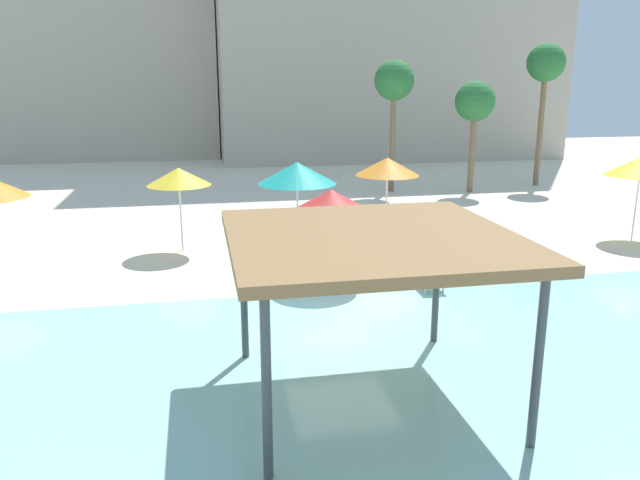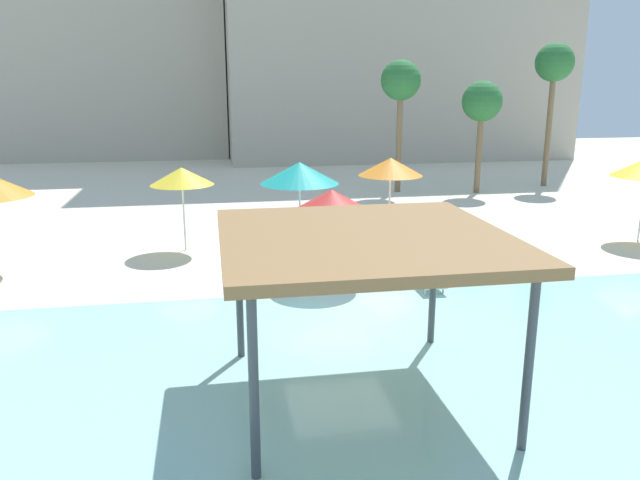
{
  "view_description": "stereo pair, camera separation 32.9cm",
  "coord_description": "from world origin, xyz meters",
  "px_view_note": "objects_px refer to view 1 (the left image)",
  "views": [
    {
      "loc": [
        -3.2,
        -13.47,
        5.4
      ],
      "look_at": [
        -0.14,
        2.0,
        1.3
      ],
      "focal_mm": 34.89,
      "sensor_mm": 36.0,
      "label": 1
    },
    {
      "loc": [
        -2.88,
        -13.53,
        5.4
      ],
      "look_at": [
        -0.14,
        2.0,
        1.3
      ],
      "focal_mm": 34.89,
      "sensor_mm": 36.0,
      "label": 2
    }
  ],
  "objects_px": {
    "lounge_chair_2": "(423,272)",
    "palm_tree_1": "(394,83)",
    "beach_umbrella_teal_7": "(297,173)",
    "beach_umbrella_orange_0": "(387,167)",
    "beach_umbrella_red_2": "(331,201)",
    "beach_umbrella_yellow_1": "(179,177)",
    "shade_pavilion": "(371,243)",
    "palm_tree_2": "(475,103)",
    "palm_tree_3": "(546,67)"
  },
  "relations": [
    {
      "from": "beach_umbrella_teal_7",
      "to": "palm_tree_3",
      "type": "distance_m",
      "value": 18.07
    },
    {
      "from": "shade_pavilion",
      "to": "beach_umbrella_teal_7",
      "type": "distance_m",
      "value": 9.51
    },
    {
      "from": "beach_umbrella_teal_7",
      "to": "palm_tree_1",
      "type": "relative_size",
      "value": 0.46
    },
    {
      "from": "beach_umbrella_orange_0",
      "to": "palm_tree_3",
      "type": "bearing_deg",
      "value": 40.7
    },
    {
      "from": "beach_umbrella_red_2",
      "to": "palm_tree_2",
      "type": "height_order",
      "value": "palm_tree_2"
    },
    {
      "from": "palm_tree_3",
      "to": "beach_umbrella_teal_7",
      "type": "bearing_deg",
      "value": -143.84
    },
    {
      "from": "beach_umbrella_yellow_1",
      "to": "palm_tree_1",
      "type": "height_order",
      "value": "palm_tree_1"
    },
    {
      "from": "palm_tree_2",
      "to": "beach_umbrella_red_2",
      "type": "bearing_deg",
      "value": -128.12
    },
    {
      "from": "shade_pavilion",
      "to": "beach_umbrella_red_2",
      "type": "relative_size",
      "value": 1.82
    },
    {
      "from": "shade_pavilion",
      "to": "beach_umbrella_yellow_1",
      "type": "xyz_separation_m",
      "value": [
        -3.34,
        10.43,
        -0.38
      ]
    },
    {
      "from": "beach_umbrella_orange_0",
      "to": "palm_tree_2",
      "type": "relative_size",
      "value": 0.54
    },
    {
      "from": "beach_umbrella_yellow_1",
      "to": "beach_umbrella_teal_7",
      "type": "relative_size",
      "value": 0.93
    },
    {
      "from": "shade_pavilion",
      "to": "palm_tree_2",
      "type": "relative_size",
      "value": 0.87
    },
    {
      "from": "shade_pavilion",
      "to": "beach_umbrella_teal_7",
      "type": "bearing_deg",
      "value": 88.22
    },
    {
      "from": "shade_pavilion",
      "to": "beach_umbrella_yellow_1",
      "type": "relative_size",
      "value": 1.73
    },
    {
      "from": "beach_umbrella_yellow_1",
      "to": "palm_tree_3",
      "type": "xyz_separation_m",
      "value": [
        17.95,
        9.53,
        3.58
      ]
    },
    {
      "from": "beach_umbrella_orange_0",
      "to": "beach_umbrella_red_2",
      "type": "distance_m",
      "value": 4.86
    },
    {
      "from": "beach_umbrella_red_2",
      "to": "palm_tree_3",
      "type": "bearing_deg",
      "value": 44.24
    },
    {
      "from": "beach_umbrella_yellow_1",
      "to": "lounge_chair_2",
      "type": "bearing_deg",
      "value": -36.18
    },
    {
      "from": "palm_tree_3",
      "to": "beach_umbrella_red_2",
      "type": "bearing_deg",
      "value": -135.76
    },
    {
      "from": "beach_umbrella_teal_7",
      "to": "beach_umbrella_red_2",
      "type": "bearing_deg",
      "value": -82.22
    },
    {
      "from": "beach_umbrella_red_2",
      "to": "palm_tree_3",
      "type": "height_order",
      "value": "palm_tree_3"
    },
    {
      "from": "palm_tree_3",
      "to": "shade_pavilion",
      "type": "bearing_deg",
      "value": -126.21
    },
    {
      "from": "shade_pavilion",
      "to": "palm_tree_1",
      "type": "xyz_separation_m",
      "value": [
        6.62,
        19.66,
        2.39
      ]
    },
    {
      "from": "shade_pavilion",
      "to": "beach_umbrella_orange_0",
      "type": "relative_size",
      "value": 1.63
    },
    {
      "from": "lounge_chair_2",
      "to": "palm_tree_2",
      "type": "bearing_deg",
      "value": 152.11
    },
    {
      "from": "palm_tree_1",
      "to": "palm_tree_3",
      "type": "xyz_separation_m",
      "value": [
        8.0,
        0.31,
        0.81
      ]
    },
    {
      "from": "shade_pavilion",
      "to": "lounge_chair_2",
      "type": "distance_m",
      "value": 6.96
    },
    {
      "from": "beach_umbrella_orange_0",
      "to": "palm_tree_1",
      "type": "xyz_separation_m",
      "value": [
        3.12,
        9.25,
        2.63
      ]
    },
    {
      "from": "beach_umbrella_red_2",
      "to": "palm_tree_1",
      "type": "xyz_separation_m",
      "value": [
        5.9,
        13.23,
        2.94
      ]
    },
    {
      "from": "beach_umbrella_teal_7",
      "to": "palm_tree_3",
      "type": "xyz_separation_m",
      "value": [
        14.32,
        10.47,
        3.43
      ]
    },
    {
      "from": "palm_tree_3",
      "to": "palm_tree_1",
      "type": "bearing_deg",
      "value": -177.77
    },
    {
      "from": "palm_tree_1",
      "to": "palm_tree_2",
      "type": "height_order",
      "value": "palm_tree_1"
    },
    {
      "from": "beach_umbrella_orange_0",
      "to": "beach_umbrella_red_2",
      "type": "bearing_deg",
      "value": -124.98
    },
    {
      "from": "palm_tree_1",
      "to": "shade_pavilion",
      "type": "bearing_deg",
      "value": -108.61
    },
    {
      "from": "palm_tree_3",
      "to": "palm_tree_2",
      "type": "bearing_deg",
      "value": -163.42
    },
    {
      "from": "beach_umbrella_red_2",
      "to": "palm_tree_1",
      "type": "distance_m",
      "value": 14.78
    },
    {
      "from": "lounge_chair_2",
      "to": "palm_tree_2",
      "type": "xyz_separation_m",
      "value": [
        7.22,
        12.98,
        3.94
      ]
    },
    {
      "from": "beach_umbrella_orange_0",
      "to": "palm_tree_2",
      "type": "xyz_separation_m",
      "value": [
        6.84,
        8.29,
        1.72
      ]
    },
    {
      "from": "lounge_chair_2",
      "to": "beach_umbrella_teal_7",
      "type": "bearing_deg",
      "value": -142.07
    },
    {
      "from": "beach_umbrella_teal_7",
      "to": "lounge_chair_2",
      "type": "height_order",
      "value": "beach_umbrella_teal_7"
    },
    {
      "from": "beach_umbrella_teal_7",
      "to": "palm_tree_1",
      "type": "bearing_deg",
      "value": 58.09
    },
    {
      "from": "lounge_chair_2",
      "to": "palm_tree_1",
      "type": "distance_m",
      "value": 15.17
    },
    {
      "from": "beach_umbrella_teal_7",
      "to": "palm_tree_2",
      "type": "xyz_separation_m",
      "value": [
        10.05,
        9.2,
        1.71
      ]
    },
    {
      "from": "shade_pavilion",
      "to": "lounge_chair_2",
      "type": "bearing_deg",
      "value": 61.38
    },
    {
      "from": "beach_umbrella_yellow_1",
      "to": "lounge_chair_2",
      "type": "relative_size",
      "value": 1.41
    },
    {
      "from": "beach_umbrella_teal_7",
      "to": "palm_tree_1",
      "type": "xyz_separation_m",
      "value": [
        6.32,
        10.16,
        2.63
      ]
    },
    {
      "from": "palm_tree_1",
      "to": "palm_tree_3",
      "type": "bearing_deg",
      "value": 2.23
    },
    {
      "from": "lounge_chair_2",
      "to": "palm_tree_1",
      "type": "xyz_separation_m",
      "value": [
        3.5,
        13.94,
        4.85
      ]
    },
    {
      "from": "palm_tree_2",
      "to": "beach_umbrella_teal_7",
      "type": "bearing_deg",
      "value": -137.53
    }
  ]
}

